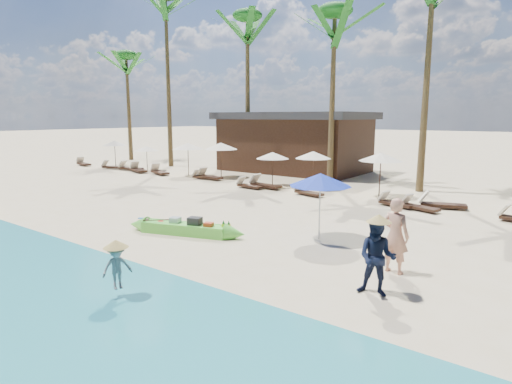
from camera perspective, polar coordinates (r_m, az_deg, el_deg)
The scene contains 33 objects.
ground at distance 13.54m, azimuth -5.33°, elevation -7.20°, with size 240.00×240.00×0.00m, color beige.
wet_sand_strip at distance 10.61m, azimuth -24.21°, elevation -13.04°, with size 240.00×4.50×0.01m, color tan.
green_canoe at distance 14.95m, azimuth -9.46°, elevation -4.79°, with size 4.78×1.83×0.63m.
tourist at distance 11.58m, azimuth 18.09°, elevation -5.55°, with size 0.72×0.47×1.98m, color tan.
vendor_green at distance 10.07m, azimuth 15.83°, elevation -8.42°, with size 0.86×0.67×1.76m, color #121932.
vendor_yellow at distance 10.18m, azimuth -18.04°, elevation -9.47°, with size 0.66×0.38×1.02m, color gray.
blue_umbrella at distance 14.01m, azimuth 8.58°, elevation 1.63°, with size 2.03×2.03×2.19m.
resort_parasol_0 at distance 36.86m, azimuth -18.34°, elevation 6.21°, with size 2.01×2.01×2.07m.
lounger_0_left at distance 38.02m, azimuth -22.05°, elevation 3.59°, with size 1.94×0.93×0.63m.
lounger_0_right at distance 34.80m, azimuth -18.66°, elevation 3.25°, with size 1.86×1.11×0.61m.
resort_parasol_1 at distance 32.94m, azimuth -14.39°, elevation 5.65°, with size 1.78×1.78×1.84m.
lounger_1_left at distance 33.47m, azimuth -16.48°, elevation 3.15°, with size 2.03×1.01×0.66m.
lounger_1_right at distance 32.22m, azimuth -15.48°, elevation 2.95°, with size 2.09×1.21×0.68m.
resort_parasol_2 at distance 29.59m, azimuth -9.08°, elevation 6.06°, with size 2.17×2.17×2.23m.
lounger_2_left at distance 30.62m, azimuth -12.78°, elevation 2.70°, with size 2.05×1.17×0.67m.
resort_parasol_3 at distance 28.41m, azimuth -4.72°, elevation 6.12°, with size 2.23×2.23×2.30m.
lounger_3_left at distance 27.78m, azimuth -7.02°, elevation 2.09°, with size 1.77×0.91×0.58m.
lounger_3_right at distance 27.70m, azimuth -6.30°, elevation 2.13°, with size 1.99×0.85×0.66m.
resort_parasol_4 at distance 24.71m, azimuth 2.23°, elevation 4.89°, with size 1.92×1.92×1.98m.
lounger_4_left at distance 24.10m, azimuth -1.02°, elevation 0.93°, with size 1.69×0.63×0.56m.
lounger_4_right at distance 24.14m, azimuth 1.07°, elevation 1.04°, with size 2.05×0.83×0.68m.
resort_parasol_5 at distance 24.07m, azimuth 7.64°, elevation 4.92°, with size 2.03×2.03×2.09m.
lounger_5_left at distance 22.09m, azimuth 6.86°, elevation 0.05°, with size 1.79×0.94×0.58m.
resort_parasol_6 at distance 22.20m, azimuth 16.32°, elevation 4.52°, with size 2.18×2.18×2.24m.
lounger_6_left at distance 20.20m, azimuth 17.97°, elevation -1.33°, with size 1.77×0.97×0.58m.
lounger_6_right at distance 20.48m, azimuth 23.30°, elevation -1.41°, with size 2.08×1.18×0.67m.
lounger_7_left at distance 19.75m, azimuth 20.80°, elevation -1.75°, with size 1.76×1.02×0.57m.
palm_0 at distance 41.89m, azimuth -16.85°, elevation 15.26°, with size 2.08×2.08×9.90m.
palm_1 at distance 36.00m, azimuth -11.88°, elevation 20.76°, with size 2.08×2.08×13.60m.
palm_2 at distance 31.63m, azimuth -1.15°, elevation 19.46°, with size 2.08×2.08×11.33m.
palm_3 at distance 27.11m, azimuth 10.38°, elevation 19.60°, with size 2.08×2.08×10.52m.
palm_4 at distance 25.07m, azimuth 22.37°, elevation 21.88°, with size 2.08×2.08×11.70m.
pavilion_west at distance 31.86m, azimuth 5.10°, elevation 6.74°, with size 10.80×6.60×4.30m.
Camera 1 is at (8.70, -9.57, 4.00)m, focal length 30.00 mm.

